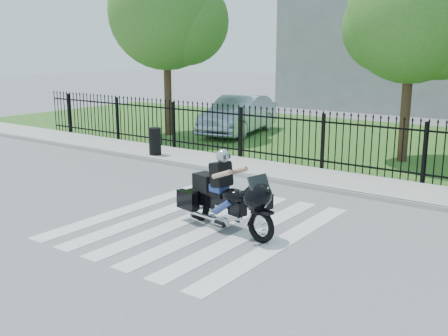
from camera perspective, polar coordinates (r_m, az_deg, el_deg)
The scene contains 12 objects.
ground at distance 11.43m, azimuth -2.63°, elevation -6.07°, with size 120.00×120.00×0.00m, color slate.
crosswalk at distance 11.43m, azimuth -2.63°, elevation -6.04°, with size 5.00×5.50×0.01m, color silver, non-canonical shape.
sidewalk at distance 15.48m, azimuth 8.97°, elevation -0.90°, with size 40.00×2.00×0.12m, color #ADAAA3.
curb at distance 14.62m, azimuth 7.18°, elevation -1.67°, with size 40.00×0.12×0.12m, color #ADAAA3.
grass_strip at distance 21.84m, azimuth 17.39°, elevation 2.56°, with size 40.00×12.00×0.02m, color #2B5B1F.
iron_fence at distance 16.19m, azimuth 10.69°, elevation 2.69°, with size 26.00×0.04×1.80m.
tree_left at distance 22.84m, azimuth -6.33°, elevation 16.50°, with size 4.80×4.80×7.58m.
tree_mid at distance 18.24m, azimuth 19.84°, elevation 15.17°, with size 4.20×4.20×6.78m.
building_tall at distance 35.86m, azimuth 20.89°, elevation 15.76°, with size 15.00×10.00×12.00m, color gray.
motorcycle_rider at distance 10.90m, azimuth 0.08°, elevation -3.09°, with size 2.60×1.20×1.74m.
parked_car at distance 23.12m, azimuth 1.60°, elevation 5.80°, with size 1.76×5.05×1.66m, color #A5B3CF.
litter_bin at distance 18.18m, azimuth -7.52°, elevation 2.91°, with size 0.42×0.42×0.94m, color black.
Camera 1 is at (6.76, -8.44, 3.72)m, focal length 42.00 mm.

